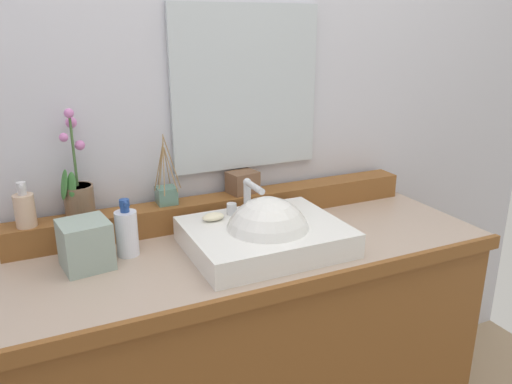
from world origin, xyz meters
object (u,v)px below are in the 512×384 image
(potted_plant, at_px, (78,191))
(lotion_bottle, at_px, (127,232))
(reed_diffuser, at_px, (166,194))
(sink_basin, at_px, (266,238))
(soap_dispenser, at_px, (25,209))
(trinket_box, at_px, (243,182))
(tissue_box, at_px, (85,244))
(soap_bar, at_px, (213,217))

(potted_plant, height_order, lotion_bottle, potted_plant)
(potted_plant, distance_m, reed_diffuser, 0.28)
(sink_basin, relative_size, potted_plant, 1.39)
(soap_dispenser, distance_m, trinket_box, 0.70)
(potted_plant, distance_m, tissue_box, 0.21)
(sink_basin, distance_m, reed_diffuser, 0.38)
(reed_diffuser, height_order, lotion_bottle, reed_diffuser)
(sink_basin, height_order, reed_diffuser, reed_diffuser)
(potted_plant, height_order, reed_diffuser, potted_plant)
(trinket_box, bearing_deg, soap_bar, -145.74)
(reed_diffuser, bearing_deg, soap_bar, -61.51)
(sink_basin, height_order, tissue_box, sink_basin)
(soap_bar, height_order, lotion_bottle, lotion_bottle)
(lotion_bottle, bearing_deg, soap_bar, -6.14)
(sink_basin, xyz_separation_m, soap_bar, (-0.13, 0.11, 0.05))
(soap_bar, bearing_deg, reed_diffuser, 118.49)
(soap_bar, relative_size, potted_plant, 0.21)
(soap_dispenser, distance_m, tissue_box, 0.23)
(soap_bar, relative_size, tissue_box, 0.51)
(sink_basin, bearing_deg, soap_bar, 138.57)
(sink_basin, distance_m, tissue_box, 0.52)
(potted_plant, relative_size, reed_diffuser, 1.43)
(lotion_bottle, bearing_deg, tissue_box, -165.74)
(sink_basin, height_order, soap_bar, sink_basin)
(potted_plant, height_order, trinket_box, potted_plant)
(trinket_box, bearing_deg, sink_basin, -110.73)
(sink_basin, xyz_separation_m, reed_diffuser, (-0.23, 0.29, 0.08))
(lotion_bottle, bearing_deg, reed_diffuser, 42.70)
(soap_dispenser, relative_size, trinket_box, 1.37)
(soap_dispenser, relative_size, lotion_bottle, 0.78)
(lotion_bottle, bearing_deg, potted_plant, 124.71)
(trinket_box, relative_size, lotion_bottle, 0.57)
(soap_dispenser, relative_size, tissue_box, 0.99)
(soap_bar, relative_size, soap_dispenser, 0.51)
(sink_basin, relative_size, tissue_box, 3.40)
(soap_bar, height_order, reed_diffuser, reed_diffuser)
(potted_plant, xyz_separation_m, reed_diffuser, (0.27, -0.01, -0.04))
(soap_bar, xyz_separation_m, tissue_box, (-0.38, -0.00, -0.02))
(soap_dispenser, height_order, trinket_box, soap_dispenser)
(lotion_bottle, distance_m, tissue_box, 0.13)
(trinket_box, distance_m, lotion_bottle, 0.47)
(reed_diffuser, bearing_deg, sink_basin, -52.36)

